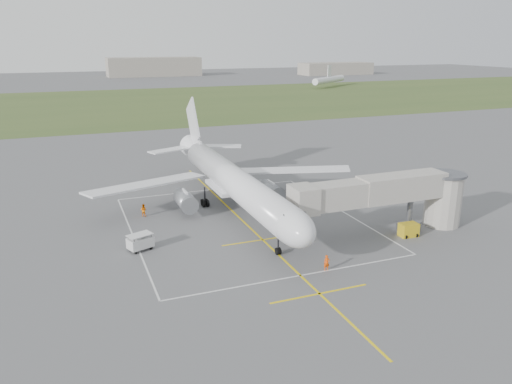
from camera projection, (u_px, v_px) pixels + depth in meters
name	position (u px, v px, depth m)	size (l,w,h in m)	color
ground	(235.00, 213.00, 67.38)	(700.00, 700.00, 0.00)	#525254
grass_strip	(120.00, 104.00, 183.25)	(700.00, 120.00, 0.02)	#3C5224
apron_markings	(250.00, 228.00, 62.20)	(28.20, 60.00, 0.01)	yellow
airliner	(233.00, 181.00, 66.78)	(38.93, 46.75, 13.52)	silver
jet_bridge	(396.00, 195.00, 59.45)	(23.40, 5.00, 7.20)	gray
gpu_unit	(409.00, 230.00, 59.34)	(2.20, 1.60, 1.62)	gold
baggage_cart	(140.00, 242.00, 55.36)	(3.06, 2.45, 1.85)	silver
ramp_worker_nose	(327.00, 263.00, 50.45)	(0.60, 0.40, 1.65)	#F74C07
ramp_worker_wing	(143.00, 210.00, 66.14)	(0.82, 0.64, 1.68)	orange
distant_hangars	(64.00, 71.00, 296.62)	(345.00, 49.00, 12.00)	gray
distant_aircraft	(130.00, 86.00, 214.59)	(218.95, 32.75, 8.85)	silver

